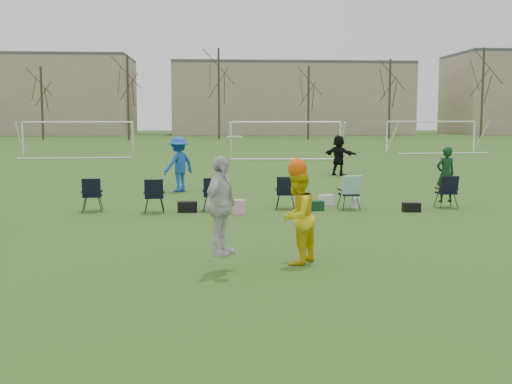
{
  "coord_description": "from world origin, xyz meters",
  "views": [
    {
      "loc": [
        -0.9,
        -10.58,
        2.67
      ],
      "look_at": [
        -0.06,
        1.69,
        1.25
      ],
      "focal_mm": 45.0,
      "sensor_mm": 36.0,
      "label": 1
    }
  ],
  "objects": [
    {
      "name": "center_contest",
      "position": [
        0.04,
        0.73,
        1.02
      ],
      "size": [
        2.34,
        1.6,
        2.38
      ],
      "color": "silver",
      "rests_on": "ground"
    },
    {
      "name": "building_row",
      "position": [
        6.73,
        96.0,
        5.99
      ],
      "size": [
        126.0,
        16.0,
        13.0
      ],
      "color": "tan",
      "rests_on": "ground"
    },
    {
      "name": "goal_mid",
      "position": [
        4.0,
        32.0,
        1.92
      ],
      "size": [
        7.4,
        0.63,
        2.46
      ],
      "rotation": [
        0.0,
        0.0,
        -0.07
      ],
      "color": "white",
      "rests_on": "ground"
    },
    {
      "name": "fielder_blue",
      "position": [
        -2.12,
        12.8,
        1.0
      ],
      "size": [
        1.45,
        1.43,
        2.0
      ],
      "primitive_type": "imported",
      "rotation": [
        0.0,
        0.0,
        3.91
      ],
      "color": "#184FB5",
      "rests_on": "ground"
    },
    {
      "name": "ground",
      "position": [
        0.0,
        0.0,
        0.0
      ],
      "size": [
        260.0,
        260.0,
        0.0
      ],
      "primitive_type": "plane",
      "color": "#33581B",
      "rests_on": "ground"
    },
    {
      "name": "goal_left",
      "position": [
        -10.0,
        34.0,
        1.92
      ],
      "size": [
        7.39,
        0.76,
        2.46
      ],
      "rotation": [
        0.0,
        0.0,
        0.09
      ],
      "color": "white",
      "rests_on": "ground"
    },
    {
      "name": "goal_right",
      "position": [
        16.0,
        38.0,
        1.92
      ],
      "size": [
        7.35,
        1.14,
        2.46
      ],
      "rotation": [
        0.0,
        0.0,
        0.14
      ],
      "color": "white",
      "rests_on": "ground"
    },
    {
      "name": "fielder_black",
      "position": [
        5.01,
        19.02,
        0.94
      ],
      "size": [
        1.6,
        1.65,
        1.88
      ],
      "primitive_type": "imported",
      "rotation": [
        0.0,
        0.0,
        2.33
      ],
      "color": "black",
      "rests_on": "ground"
    },
    {
      "name": "tree_line",
      "position": [
        0.24,
        69.85,
        5.09
      ],
      "size": [
        110.28,
        3.28,
        11.4
      ],
      "color": "#382B21",
      "rests_on": "ground"
    },
    {
      "name": "sideline_setup",
      "position": [
        1.39,
        7.96,
        0.53
      ],
      "size": [
        11.11,
        1.98,
        1.82
      ],
      "color": "#0E3618",
      "rests_on": "ground"
    }
  ]
}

